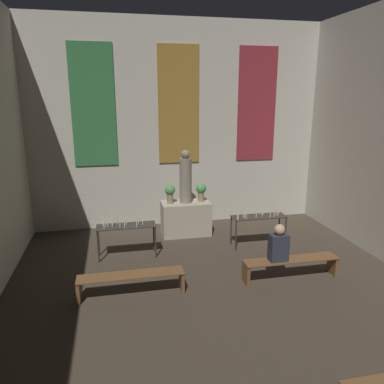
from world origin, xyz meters
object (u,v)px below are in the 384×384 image
object	(u,v)px
pew_back_left	(131,280)
pew_back_right	(291,264)
person_seated	(279,245)
candle_rack_left	(126,229)
altar	(186,218)
flower_vase_right	(201,190)
candle_rack_right	(259,220)
statue	(186,178)
flower_vase_left	(170,192)

from	to	relation	value
pew_back_left	pew_back_right	xyz separation A→B (m)	(3.18, 0.00, 0.00)
pew_back_left	person_seated	size ratio (longest dim) A/B	2.58
candle_rack_left	pew_back_right	distance (m)	3.65
candle_rack_left	pew_back_left	bearing A→B (deg)	-89.68
candle_rack_left	altar	bearing A→B (deg)	35.35
altar	person_seated	distance (m)	3.18
altar	flower_vase_right	xyz separation A→B (m)	(0.41, -0.00, 0.74)
candle_rack_right	pew_back_left	xyz separation A→B (m)	(-3.18, -1.75, -0.35)
statue	pew_back_left	distance (m)	3.51
flower_vase_left	pew_back_left	world-z (taller)	flower_vase_left
flower_vase_right	pew_back_right	distance (m)	3.24
flower_vase_left	candle_rack_right	bearing A→B (deg)	-29.52
altar	flower_vase_left	size ratio (longest dim) A/B	2.57
candle_rack_left	statue	bearing A→B (deg)	35.35
statue	person_seated	size ratio (longest dim) A/B	1.83
altar	candle_rack_left	distance (m)	1.97
flower_vase_left	flower_vase_right	bearing A→B (deg)	0.00
flower_vase_right	pew_back_left	distance (m)	3.62
statue	flower_vase_right	world-z (taller)	statue
altar	candle_rack_left	xyz separation A→B (m)	(-1.60, -1.13, 0.22)
flower_vase_left	person_seated	world-z (taller)	flower_vase_left
flower_vase_right	pew_back_left	bearing A→B (deg)	-124.69
pew_back_left	pew_back_right	world-z (taller)	same
pew_back_right	person_seated	distance (m)	0.53
pew_back_left	pew_back_right	size ratio (longest dim) A/B	1.00
candle_rack_left	pew_back_left	world-z (taller)	candle_rack_left
flower_vase_right	candle_rack_right	distance (m)	1.72
flower_vase_right	candle_rack_right	xyz separation A→B (m)	(1.18, -1.13, -0.52)
statue	pew_back_right	distance (m)	3.51
statue	candle_rack_left	bearing A→B (deg)	-144.65
flower_vase_right	candle_rack_right	world-z (taller)	flower_vase_right
candle_rack_left	pew_back_right	xyz separation A→B (m)	(3.18, -1.76, -0.35)
statue	flower_vase_left	xyz separation A→B (m)	(-0.41, -0.00, -0.34)
altar	pew_back_right	xyz separation A→B (m)	(1.59, -2.89, -0.13)
pew_back_right	candle_rack_right	bearing A→B (deg)	89.86
flower_vase_left	altar	bearing A→B (deg)	0.00
person_seated	candle_rack_right	bearing A→B (deg)	80.56
candle_rack_right	person_seated	size ratio (longest dim) A/B	1.76
statue	pew_back_right	world-z (taller)	statue
flower_vase_left	flower_vase_right	xyz separation A→B (m)	(0.82, 0.00, 0.00)
altar	pew_back_right	world-z (taller)	altar
statue	flower_vase_left	bearing A→B (deg)	-180.00
flower_vase_left	candle_rack_left	world-z (taller)	flower_vase_left
flower_vase_left	person_seated	distance (m)	3.38
flower_vase_left	candle_rack_left	bearing A→B (deg)	-136.30
altar	person_seated	xyz separation A→B (m)	(1.30, -2.89, 0.32)
flower_vase_right	pew_back_right	world-z (taller)	flower_vase_right
altar	statue	bearing A→B (deg)	0.00
statue	pew_back_right	bearing A→B (deg)	-61.21
altar	person_seated	world-z (taller)	person_seated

